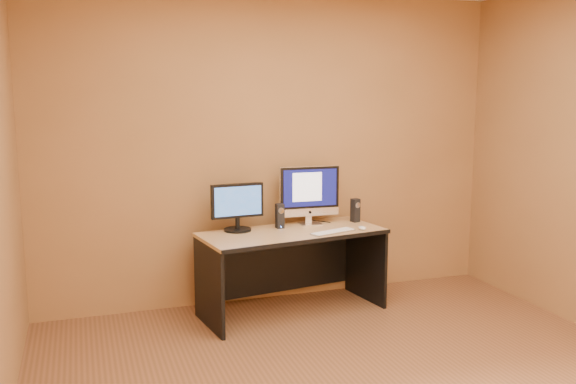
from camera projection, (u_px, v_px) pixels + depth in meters
name	position (u px, v px, depth m)	size (l,w,h in m)	color
walls	(388.00, 179.00, 3.29)	(4.00, 4.00, 2.60)	olive
desk	(292.00, 272.00, 4.91)	(1.46, 0.64, 0.67)	tan
imac	(310.00, 195.00, 5.08)	(0.52, 0.19, 0.50)	silver
second_monitor	(237.00, 207.00, 4.85)	(0.44, 0.22, 0.38)	black
speaker_left	(280.00, 216.00, 4.96)	(0.06, 0.07, 0.20)	black
speaker_right	(355.00, 210.00, 5.21)	(0.06, 0.07, 0.20)	black
keyboard	(333.00, 232.00, 4.80)	(0.39, 0.11, 0.02)	silver
mouse	(362.00, 228.00, 4.91)	(0.05, 0.09, 0.03)	white
cable_a	(320.00, 221.00, 5.23)	(0.01, 0.01, 0.20)	black
cable_b	(309.00, 222.00, 5.20)	(0.01, 0.01, 0.16)	black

